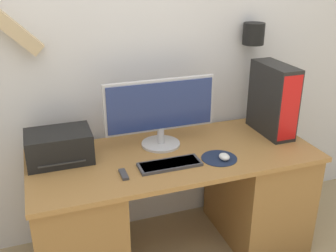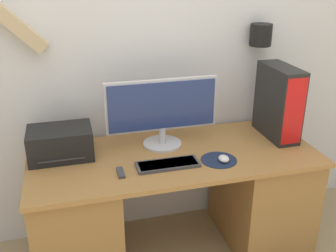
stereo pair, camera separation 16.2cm
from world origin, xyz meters
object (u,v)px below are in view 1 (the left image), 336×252
object	(u,v)px
keyboard	(170,164)
computer_tower	(273,100)
printer	(59,146)
remote_control	(124,174)
monitor	(160,110)
mouse	(224,157)

from	to	relation	value
keyboard	computer_tower	world-z (taller)	computer_tower
printer	remote_control	world-z (taller)	printer
monitor	keyboard	size ratio (longest dim) A/B	1.93
printer	remote_control	xyz separation A→B (m)	(0.31, -0.31, -0.08)
computer_tower	remote_control	world-z (taller)	computer_tower
keyboard	remote_control	size ratio (longest dim) A/B	3.22
keyboard	remote_control	xyz separation A→B (m)	(-0.28, -0.02, -0.00)
mouse	printer	xyz separation A→B (m)	(-0.93, 0.33, 0.07)
mouse	printer	bearing A→B (deg)	160.61
mouse	computer_tower	xyz separation A→B (m)	(0.49, 0.27, 0.22)
printer	keyboard	bearing A→B (deg)	-25.59
remote_control	keyboard	bearing A→B (deg)	4.39
printer	monitor	bearing A→B (deg)	0.26
mouse	remote_control	world-z (taller)	mouse
keyboard	monitor	bearing A→B (deg)	82.22
monitor	printer	xyz separation A→B (m)	(-0.63, -0.00, -0.15)
computer_tower	mouse	bearing A→B (deg)	-151.25
keyboard	computer_tower	xyz separation A→B (m)	(0.82, 0.23, 0.23)
mouse	computer_tower	size ratio (longest dim) A/B	0.16
monitor	remote_control	bearing A→B (deg)	-135.97
printer	remote_control	distance (m)	0.45
keyboard	printer	bearing A→B (deg)	154.41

